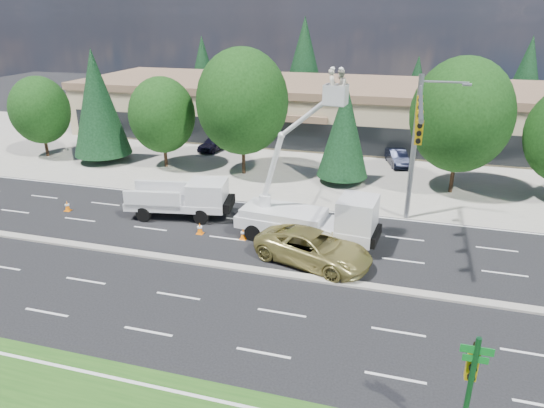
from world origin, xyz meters
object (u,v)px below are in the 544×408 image
(minivan, at_px, (314,248))
(signal_mast, at_px, (417,133))
(street_sign_pole, at_px, (470,380))
(utility_pickup, at_px, (184,202))
(bucket_truck, at_px, (316,209))

(minivan, bearing_deg, signal_mast, -22.86)
(street_sign_pole, distance_m, utility_pickup, 21.10)
(street_sign_pole, xyz_separation_m, utility_pickup, (-15.76, 13.96, -1.44))
(signal_mast, bearing_deg, bucket_truck, -149.88)
(bucket_truck, relative_size, minivan, 1.58)
(bucket_truck, bearing_deg, signal_mast, 35.84)
(signal_mast, xyz_separation_m, street_sign_pole, (1.97, -15.45, -3.61))
(signal_mast, xyz_separation_m, bucket_truck, (-5.01, -2.91, -4.02))
(signal_mast, relative_size, street_sign_pole, 2.54)
(signal_mast, bearing_deg, utility_pickup, -173.83)
(street_sign_pole, xyz_separation_m, bucket_truck, (-6.98, 12.54, -0.41))
(street_sign_pole, height_order, utility_pickup, street_sign_pole)
(bucket_truck, height_order, minivan, bucket_truck)
(utility_pickup, relative_size, minivan, 1.07)
(minivan, bearing_deg, bucket_truck, 27.32)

